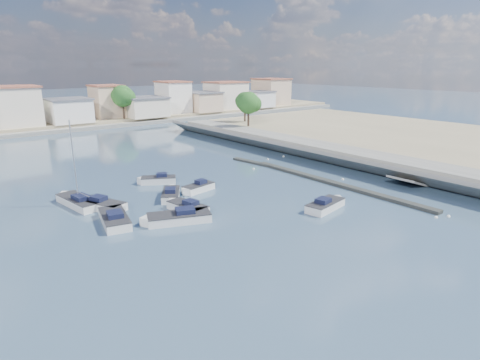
# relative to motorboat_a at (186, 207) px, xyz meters

# --- Properties ---
(ground) EXTENTS (400.00, 400.00, 0.00)m
(ground) POSITION_rel_motorboat_a_xyz_m (11.72, 26.74, -0.38)
(ground) COLOR #2A3E55
(ground) RESTS_ON ground
(seawall_walkway) EXTENTS (5.00, 90.00, 1.80)m
(seawall_walkway) POSITION_rel_motorboat_a_xyz_m (30.22, -0.26, 0.52)
(seawall_walkway) COLOR slate
(seawall_walkway) RESTS_ON ground
(seawall_embankment) EXTENTS (49.65, 90.00, 2.90)m
(seawall_embankment) POSITION_rel_motorboat_a_xyz_m (51.82, -0.26, 0.47)
(seawall_embankment) COLOR slate
(seawall_embankment) RESTS_ON ground
(breakwater) EXTENTS (2.00, 31.02, 0.35)m
(breakwater) POSITION_rel_motorboat_a_xyz_m (18.62, -0.57, -0.21)
(breakwater) COLOR black
(breakwater) RESTS_ON ground
(far_shore_land) EXTENTS (160.00, 40.00, 1.40)m
(far_shore_land) POSITION_rel_motorboat_a_xyz_m (11.72, 78.74, 0.32)
(far_shore_land) COLOR gray
(far_shore_land) RESTS_ON ground
(far_shore_quay) EXTENTS (160.00, 2.50, 0.80)m
(far_shore_quay) POSITION_rel_motorboat_a_xyz_m (11.72, 57.74, 0.02)
(far_shore_quay) COLOR slate
(far_shore_quay) RESTS_ON ground
(far_town) EXTENTS (113.01, 12.80, 8.35)m
(far_town) POSITION_rel_motorboat_a_xyz_m (22.43, 63.66, 4.56)
(far_town) COLOR beige
(far_town) RESTS_ON far_shore_land
(shore_trees) EXTENTS (74.56, 38.32, 7.92)m
(shore_trees) POSITION_rel_motorboat_a_xyz_m (20.06, 54.86, 5.84)
(shore_trees) COLOR #38281E
(shore_trees) RESTS_ON ground
(motorboat_a) EXTENTS (2.52, 5.08, 1.48)m
(motorboat_a) POSITION_rel_motorboat_a_xyz_m (0.00, 0.00, 0.00)
(motorboat_a) COLOR silver
(motorboat_a) RESTS_ON ground
(motorboat_b) EXTENTS (3.84, 4.61, 1.48)m
(motorboat_b) POSITION_rel_motorboat_a_xyz_m (0.91, 4.63, -0.00)
(motorboat_b) COLOR silver
(motorboat_b) RESTS_ON ground
(motorboat_c) EXTENTS (6.36, 4.20, 1.48)m
(motorboat_c) POSITION_rel_motorboat_a_xyz_m (-2.29, -1.94, 0.00)
(motorboat_c) COLOR silver
(motorboat_c) RESTS_ON ground
(motorboat_d) EXTENTS (4.41, 2.26, 1.48)m
(motorboat_d) POSITION_rel_motorboat_a_xyz_m (4.28, 4.63, -0.00)
(motorboat_d) COLOR silver
(motorboat_d) RESTS_ON ground
(motorboat_e) EXTENTS (3.28, 6.15, 1.48)m
(motorboat_e) POSITION_rel_motorboat_a_xyz_m (-6.71, 1.65, -0.00)
(motorboat_e) COLOR silver
(motorboat_e) RESTS_ON ground
(motorboat_f) EXTENTS (4.44, 3.51, 1.48)m
(motorboat_f) POSITION_rel_motorboat_a_xyz_m (2.26, 10.56, -0.00)
(motorboat_f) COLOR silver
(motorboat_f) RESTS_ON ground
(motorboat_g) EXTENTS (3.74, 5.52, 1.48)m
(motorboat_g) POSITION_rel_motorboat_a_xyz_m (-6.13, 5.54, 0.00)
(motorboat_g) COLOR silver
(motorboat_g) RESTS_ON ground
(motorboat_h) EXTENTS (5.42, 2.66, 1.48)m
(motorboat_h) POSITION_rel_motorboat_a_xyz_m (11.37, -8.26, -0.00)
(motorboat_h) COLOR silver
(motorboat_h) RESTS_ON ground
(sailboat) EXTENTS (2.98, 6.85, 9.00)m
(sailboat) POSITION_rel_motorboat_a_xyz_m (-7.83, 8.55, 0.03)
(sailboat) COLOR silver
(sailboat) RESTS_ON ground
(mooring_buoys) EXTENTS (9.12, 28.69, 0.33)m
(mooring_buoys) POSITION_rel_motorboat_a_xyz_m (19.89, -0.88, -0.33)
(mooring_buoys) COLOR white
(mooring_buoys) RESTS_ON ground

